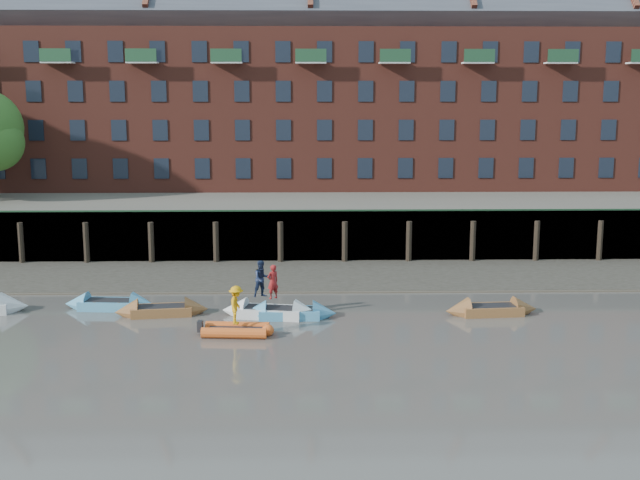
{
  "coord_description": "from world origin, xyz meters",
  "views": [
    {
      "loc": [
        -0.59,
        -27.2,
        10.26
      ],
      "look_at": [
        0.25,
        12.0,
        3.2
      ],
      "focal_mm": 45.0,
      "sensor_mm": 36.0,
      "label": 1
    }
  ],
  "objects_px": {
    "rowboat_2": "(162,310)",
    "rib_tender": "(239,330)",
    "person_rower_a": "(273,282)",
    "person_rower_b": "(262,279)",
    "person_rib_crew": "(236,305)",
    "rowboat_6": "(491,310)",
    "rowboat_4": "(289,313)",
    "rowboat_3": "(270,312)",
    "rowboat_1": "(110,304)"
  },
  "relations": [
    {
      "from": "rowboat_2",
      "to": "rib_tender",
      "type": "xyz_separation_m",
      "value": [
        3.91,
        -3.31,
        0.01
      ]
    },
    {
      "from": "person_rower_a",
      "to": "person_rower_b",
      "type": "relative_size",
      "value": 0.92
    },
    {
      "from": "person_rib_crew",
      "to": "rowboat_2",
      "type": "bearing_deg",
      "value": 53.22
    },
    {
      "from": "rowboat_6",
      "to": "person_rib_crew",
      "type": "distance_m",
      "value": 12.3
    },
    {
      "from": "rowboat_4",
      "to": "person_rib_crew",
      "type": "bearing_deg",
      "value": -129.86
    },
    {
      "from": "person_rower_a",
      "to": "rowboat_2",
      "type": "bearing_deg",
      "value": -41.13
    },
    {
      "from": "rowboat_6",
      "to": "person_rower_b",
      "type": "bearing_deg",
      "value": 175.06
    },
    {
      "from": "rowboat_3",
      "to": "person_rower_b",
      "type": "relative_size",
      "value": 2.78
    },
    {
      "from": "rib_tender",
      "to": "rowboat_6",
      "type": "bearing_deg",
      "value": 19.1
    },
    {
      "from": "rowboat_6",
      "to": "person_rib_crew",
      "type": "bearing_deg",
      "value": -170.22
    },
    {
      "from": "rowboat_3",
      "to": "person_rib_crew",
      "type": "height_order",
      "value": "person_rib_crew"
    },
    {
      "from": "rib_tender",
      "to": "rowboat_1",
      "type": "bearing_deg",
      "value": 150.38
    },
    {
      "from": "person_rower_b",
      "to": "person_rib_crew",
      "type": "height_order",
      "value": "person_rower_b"
    },
    {
      "from": "rowboat_4",
      "to": "person_rib_crew",
      "type": "relative_size",
      "value": 2.59
    },
    {
      "from": "rowboat_6",
      "to": "rib_tender",
      "type": "bearing_deg",
      "value": -170.07
    },
    {
      "from": "rowboat_3",
      "to": "rowboat_1",
      "type": "bearing_deg",
      "value": 179.22
    },
    {
      "from": "rowboat_1",
      "to": "rib_tender",
      "type": "relative_size",
      "value": 1.46
    },
    {
      "from": "rowboat_3",
      "to": "person_rower_a",
      "type": "bearing_deg",
      "value": -14.19
    },
    {
      "from": "rowboat_4",
      "to": "person_rower_b",
      "type": "xyz_separation_m",
      "value": [
        -1.29,
        0.44,
        1.56
      ]
    },
    {
      "from": "rowboat_2",
      "to": "person_rower_b",
      "type": "height_order",
      "value": "person_rower_b"
    },
    {
      "from": "rowboat_4",
      "to": "rib_tender",
      "type": "distance_m",
      "value": 3.45
    },
    {
      "from": "rib_tender",
      "to": "person_rower_a",
      "type": "distance_m",
      "value": 3.46
    },
    {
      "from": "rowboat_3",
      "to": "rowboat_6",
      "type": "relative_size",
      "value": 1.07
    },
    {
      "from": "rowboat_1",
      "to": "rowboat_4",
      "type": "xyz_separation_m",
      "value": [
        8.8,
        -1.8,
        -0.0
      ]
    },
    {
      "from": "rowboat_6",
      "to": "rowboat_3",
      "type": "bearing_deg",
      "value": 176.49
    },
    {
      "from": "rib_tender",
      "to": "person_rower_b",
      "type": "distance_m",
      "value": 3.59
    },
    {
      "from": "rowboat_6",
      "to": "person_rower_a",
      "type": "bearing_deg",
      "value": 176.85
    },
    {
      "from": "rowboat_4",
      "to": "person_rower_b",
      "type": "height_order",
      "value": "person_rower_b"
    },
    {
      "from": "person_rower_b",
      "to": "rowboat_3",
      "type": "bearing_deg",
      "value": -58.46
    },
    {
      "from": "rowboat_3",
      "to": "person_rower_b",
      "type": "xyz_separation_m",
      "value": [
        -0.39,
        0.26,
        1.55
      ]
    },
    {
      "from": "rowboat_3",
      "to": "rowboat_4",
      "type": "height_order",
      "value": "rowboat_3"
    },
    {
      "from": "rowboat_3",
      "to": "person_rower_a",
      "type": "xyz_separation_m",
      "value": [
        0.13,
        -0.06,
        1.48
      ]
    },
    {
      "from": "person_rower_a",
      "to": "person_rib_crew",
      "type": "xyz_separation_m",
      "value": [
        -1.49,
        -2.78,
        -0.38
      ]
    },
    {
      "from": "rowboat_3",
      "to": "person_rib_crew",
      "type": "relative_size",
      "value": 2.87
    },
    {
      "from": "person_rower_a",
      "to": "rowboat_1",
      "type": "bearing_deg",
      "value": -47.42
    },
    {
      "from": "rowboat_2",
      "to": "person_rower_a",
      "type": "bearing_deg",
      "value": -13.18
    },
    {
      "from": "rowboat_1",
      "to": "rowboat_2",
      "type": "bearing_deg",
      "value": -18.62
    },
    {
      "from": "person_rower_b",
      "to": "person_rower_a",
      "type": "bearing_deg",
      "value": -56.41
    },
    {
      "from": "rowboat_1",
      "to": "person_rower_b",
      "type": "distance_m",
      "value": 7.78
    },
    {
      "from": "rowboat_4",
      "to": "person_rower_a",
      "type": "distance_m",
      "value": 1.69
    },
    {
      "from": "person_rower_b",
      "to": "person_rib_crew",
      "type": "bearing_deg",
      "value": -131.83
    },
    {
      "from": "rowboat_3",
      "to": "person_rower_b",
      "type": "height_order",
      "value": "person_rower_b"
    },
    {
      "from": "rowboat_1",
      "to": "rib_tender",
      "type": "bearing_deg",
      "value": -29.41
    },
    {
      "from": "rowboat_4",
      "to": "person_rower_a",
      "type": "height_order",
      "value": "person_rower_a"
    },
    {
      "from": "person_rower_b",
      "to": "rowboat_1",
      "type": "bearing_deg",
      "value": 145.06
    },
    {
      "from": "rowboat_1",
      "to": "person_rib_crew",
      "type": "xyz_separation_m",
      "value": [
        6.54,
        -4.47,
        1.12
      ]
    },
    {
      "from": "rowboat_1",
      "to": "rowboat_4",
      "type": "bearing_deg",
      "value": -6.91
    },
    {
      "from": "rowboat_3",
      "to": "rowboat_6",
      "type": "distance_m",
      "value": 10.51
    },
    {
      "from": "person_rib_crew",
      "to": "rowboat_4",
      "type": "bearing_deg",
      "value": -36.14
    },
    {
      "from": "rowboat_4",
      "to": "person_rower_b",
      "type": "distance_m",
      "value": 2.08
    }
  ]
}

